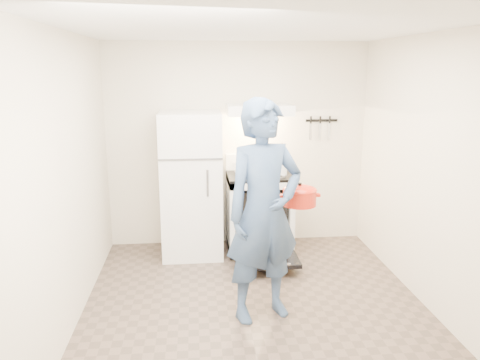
# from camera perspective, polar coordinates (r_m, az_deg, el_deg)

# --- Properties ---
(floor) EXTENTS (3.60, 3.60, 0.00)m
(floor) POSITION_cam_1_polar(r_m,az_deg,el_deg) (4.52, 1.95, -15.45)
(floor) COLOR brown
(floor) RESTS_ON ground
(back_wall) EXTENTS (3.20, 0.02, 2.50)m
(back_wall) POSITION_cam_1_polar(r_m,az_deg,el_deg) (5.82, -0.29, 4.24)
(back_wall) COLOR beige
(back_wall) RESTS_ON ground
(refrigerator) EXTENTS (0.70, 0.70, 1.70)m
(refrigerator) POSITION_cam_1_polar(r_m,az_deg,el_deg) (5.53, -5.93, -0.55)
(refrigerator) COLOR white
(refrigerator) RESTS_ON floor
(stove_body) EXTENTS (0.76, 0.65, 0.92)m
(stove_body) POSITION_cam_1_polar(r_m,az_deg,el_deg) (5.72, 2.33, -4.09)
(stove_body) COLOR white
(stove_body) RESTS_ON floor
(cooktop) EXTENTS (0.76, 0.65, 0.03)m
(cooktop) POSITION_cam_1_polar(r_m,az_deg,el_deg) (5.59, 2.38, 0.55)
(cooktop) COLOR black
(cooktop) RESTS_ON stove_body
(backsplash) EXTENTS (0.76, 0.07, 0.20)m
(backsplash) POSITION_cam_1_polar(r_m,az_deg,el_deg) (5.84, 2.00, 2.28)
(backsplash) COLOR white
(backsplash) RESTS_ON cooktop
(oven_door) EXTENTS (0.70, 0.54, 0.04)m
(oven_door) POSITION_cam_1_polar(r_m,az_deg,el_deg) (5.28, 3.20, -9.51)
(oven_door) COLOR black
(oven_door) RESTS_ON floor
(oven_rack) EXTENTS (0.60, 0.52, 0.01)m
(oven_rack) POSITION_cam_1_polar(r_m,az_deg,el_deg) (5.72, 2.33, -4.28)
(oven_rack) COLOR slate
(oven_rack) RESTS_ON stove_body
(range_hood) EXTENTS (0.76, 0.50, 0.12)m
(range_hood) POSITION_cam_1_polar(r_m,az_deg,el_deg) (5.54, 2.35, 8.56)
(range_hood) COLOR white
(range_hood) RESTS_ON back_wall
(knife_strip) EXTENTS (0.40, 0.02, 0.03)m
(knife_strip) POSITION_cam_1_polar(r_m,az_deg,el_deg) (5.95, 9.92, 7.17)
(knife_strip) COLOR black
(knife_strip) RESTS_ON back_wall
(pizza_stone) EXTENTS (0.34, 0.34, 0.02)m
(pizza_stone) POSITION_cam_1_polar(r_m,az_deg,el_deg) (5.64, 1.59, -4.38)
(pizza_stone) COLOR #856949
(pizza_stone) RESTS_ON oven_rack
(tea_kettle) EXTENTS (0.23, 0.19, 0.29)m
(tea_kettle) POSITION_cam_1_polar(r_m,az_deg,el_deg) (5.76, 1.03, 2.55)
(tea_kettle) COLOR silver
(tea_kettle) RESTS_ON cooktop
(utensil_jar) EXTENTS (0.10, 0.10, 0.13)m
(utensil_jar) POSITION_cam_1_polar(r_m,az_deg,el_deg) (5.43, 5.28, 1.31)
(utensil_jar) COLOR silver
(utensil_jar) RESTS_ON cooktop
(person) EXTENTS (0.83, 0.68, 1.95)m
(person) POSITION_cam_1_polar(r_m,az_deg,el_deg) (4.05, 2.95, -3.92)
(person) COLOR navy
(person) RESTS_ON floor
(dutch_oven) EXTENTS (0.38, 0.31, 0.24)m
(dutch_oven) POSITION_cam_1_polar(r_m,az_deg,el_deg) (4.33, 7.26, -2.13)
(dutch_oven) COLOR red
(dutch_oven) RESTS_ON person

